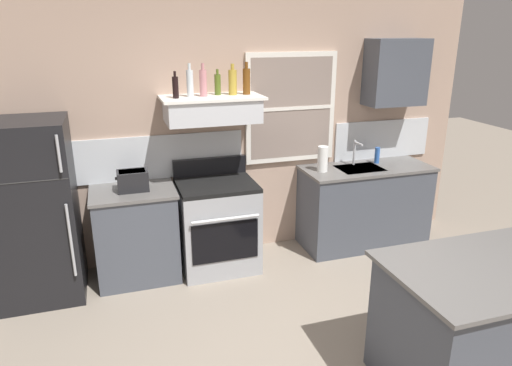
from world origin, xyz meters
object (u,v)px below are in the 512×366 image
refrigerator (35,212)px  kitchen_island (486,325)px  paper_towel_roll (323,159)px  bottle_clear_tall (190,83)px  bottle_rose_pink (203,83)px  bottle_champagne_gold_foil (233,82)px  toaster (133,180)px  stove_range (217,224)px  dish_soap_bottle (377,155)px  bottle_balsamic_dark (175,87)px  bottle_amber_wine (247,81)px  bottle_olive_oil_square (218,84)px

refrigerator → kitchen_island: refrigerator is taller
paper_towel_roll → bottle_clear_tall: bearing=177.1°
bottle_clear_tall → bottle_rose_pink: (0.12, -0.01, -0.00)m
bottle_clear_tall → bottle_champagne_gold_foil: (0.41, 0.01, -0.01)m
toaster → bottle_rose_pink: bottle_rose_pink is taller
bottle_champagne_gold_foil → paper_towel_roll: size_ratio=1.08×
stove_range → dish_soap_bottle: size_ratio=6.06×
bottle_clear_tall → stove_range: bearing=-28.1°
toaster → paper_towel_roll: 1.95m
refrigerator → bottle_champagne_gold_foil: (1.86, 0.14, 1.05)m
stove_range → dish_soap_bottle: bearing=4.2°
stove_range → bottle_balsamic_dark: bottle_balsamic_dark is taller
bottle_amber_wine → refrigerator: bearing=-176.4°
bottle_olive_oil_square → dish_soap_bottle: size_ratio=1.34×
bottle_clear_tall → bottle_champagne_gold_foil: 0.41m
refrigerator → bottle_rose_pink: 1.90m
bottle_champagne_gold_foil → toaster: bearing=-174.5°
refrigerator → bottle_rose_pink: (1.58, 0.12, 1.06)m
toaster → dish_soap_bottle: 2.67m
refrigerator → bottle_olive_oil_square: size_ratio=6.76×
bottle_clear_tall → bottle_balsamic_dark: bearing=-160.6°
dish_soap_bottle → kitchen_island: bearing=-103.0°
toaster → paper_towel_roll: bearing=0.5°
toaster → bottle_balsamic_dark: (0.45, 0.03, 0.84)m
toaster → refrigerator: bearing=-177.1°
bottle_clear_tall → dish_soap_bottle: (2.08, 0.03, -0.87)m
paper_towel_roll → dish_soap_bottle: size_ratio=1.50×
bottle_amber_wine → bottle_olive_oil_square: bearing=169.1°
toaster → bottle_rose_pink: 1.12m
stove_range → bottle_olive_oil_square: 1.39m
dish_soap_bottle → bottle_clear_tall: bearing=-179.1°
bottle_balsamic_dark → bottle_clear_tall: size_ratio=0.80×
paper_towel_roll → kitchen_island: size_ratio=0.19×
bottle_amber_wine → toaster: bearing=-175.8°
bottle_olive_oil_square → bottle_clear_tall: bearing=-169.4°
bottle_olive_oil_square → kitchen_island: size_ratio=0.17×
bottle_champagne_gold_foil → bottle_amber_wine: 0.13m
bottle_balsamic_dark → paper_towel_roll: 1.70m
toaster → dish_soap_bottle: bearing=2.5°
bottle_balsamic_dark → bottle_champagne_gold_foil: bearing=6.5°
bottle_champagne_gold_foil → kitchen_island: 2.93m
bottle_balsamic_dark → kitchen_island: bottle_balsamic_dark is taller
paper_towel_roll → bottle_olive_oil_square: bearing=173.7°
refrigerator → bottle_champagne_gold_foil: bottle_champagne_gold_foil is taller
stove_range → paper_towel_roll: 1.30m
stove_range → bottle_amber_wine: bottle_amber_wine is taller
bottle_rose_pink → bottle_clear_tall: bearing=175.3°
bottle_balsamic_dark → bottle_olive_oil_square: bearing=13.7°
refrigerator → toaster: 0.88m
bottle_champagne_gold_foil → kitchen_island: (1.13, -2.30, -1.41)m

